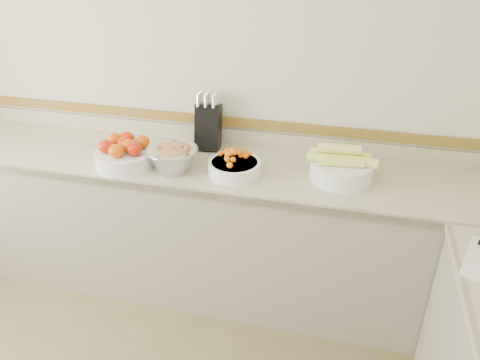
% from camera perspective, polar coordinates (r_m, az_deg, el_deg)
% --- Properties ---
extents(back_wall, '(4.00, 0.00, 4.00)m').
position_cam_1_polar(back_wall, '(2.92, -3.63, 11.99)').
color(back_wall, beige).
rests_on(back_wall, ground_plane).
extents(counter_back, '(4.00, 0.65, 1.08)m').
position_cam_1_polar(counter_back, '(3.00, -4.99, -5.48)').
color(counter_back, tan).
rests_on(counter_back, ground_plane).
extents(knife_block, '(0.17, 0.20, 0.36)m').
position_cam_1_polar(knife_block, '(2.91, -3.90, 6.66)').
color(knife_block, black).
rests_on(knife_block, counter_back).
extents(tomato_bowl, '(0.34, 0.34, 0.17)m').
position_cam_1_polar(tomato_bowl, '(2.78, -13.90, 3.16)').
color(tomato_bowl, white).
rests_on(tomato_bowl, counter_back).
extents(cherry_tomato_bowl, '(0.30, 0.30, 0.16)m').
position_cam_1_polar(cherry_tomato_bowl, '(2.61, -0.66, 1.79)').
color(cherry_tomato_bowl, white).
rests_on(cherry_tomato_bowl, counter_back).
extents(corn_bowl, '(0.38, 0.35, 0.21)m').
position_cam_1_polar(corn_bowl, '(2.61, 12.24, 1.60)').
color(corn_bowl, white).
rests_on(corn_bowl, counter_back).
extents(rhubarb_bowl, '(0.29, 0.29, 0.17)m').
position_cam_1_polar(rhubarb_bowl, '(2.66, -8.20, 2.79)').
color(rhubarb_bowl, '#B2B2BA').
rests_on(rhubarb_bowl, counter_back).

